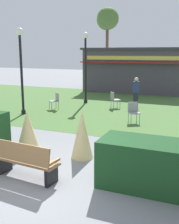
% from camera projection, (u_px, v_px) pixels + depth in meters
% --- Properties ---
extents(ground_plane, '(80.00, 80.00, 0.00)m').
position_uv_depth(ground_plane, '(33.00, 189.00, 6.34)').
color(ground_plane, slate).
extents(lawn_patch, '(36.00, 12.00, 0.01)m').
position_uv_depth(lawn_patch, '(138.00, 108.00, 15.59)').
color(lawn_patch, '#446B33').
rests_on(lawn_patch, ground_plane).
extents(park_bench, '(1.74, 0.68, 0.95)m').
position_uv_depth(park_bench, '(25.00, 160.00, 6.74)').
color(park_bench, olive).
rests_on(park_bench, ground_plane).
extents(hedge_right, '(2.29, 1.10, 1.10)m').
position_uv_depth(hedge_right, '(150.00, 165.00, 6.30)').
color(hedge_right, '#19421E').
rests_on(hedge_right, ground_plane).
extents(ornamental_grass_behind_left, '(0.76, 0.76, 1.26)m').
position_uv_depth(ornamental_grass_behind_left, '(28.00, 131.00, 8.68)').
color(ornamental_grass_behind_left, '#D1BC7F').
rests_on(ornamental_grass_behind_left, ground_plane).
extents(ornamental_grass_behind_right, '(0.65, 0.65, 1.39)m').
position_uv_depth(ornamental_grass_behind_right, '(82.00, 135.00, 8.08)').
color(ornamental_grass_behind_right, '#D1BC7F').
rests_on(ornamental_grass_behind_right, ground_plane).
extents(lamppost_mid, '(0.36, 0.36, 4.16)m').
position_uv_depth(lamppost_mid, '(21.00, 61.00, 13.44)').
color(lamppost_mid, black).
rests_on(lamppost_mid, ground_plane).
extents(lamppost_far, '(0.36, 0.36, 4.16)m').
position_uv_depth(lamppost_far, '(85.00, 59.00, 16.49)').
color(lamppost_far, black).
rests_on(lamppost_far, ground_plane).
extents(food_kiosk, '(8.05, 5.42, 3.35)m').
position_uv_depth(food_kiosk, '(139.00, 69.00, 22.39)').
color(food_kiosk, '#47424C').
rests_on(food_kiosk, ground_plane).
extents(cafe_chair_west, '(0.62, 0.62, 0.89)m').
position_uv_depth(cafe_chair_west, '(114.00, 98.00, 15.40)').
color(cafe_chair_west, gray).
rests_on(cafe_chair_west, ground_plane).
extents(cafe_chair_east, '(0.61, 0.61, 0.89)m').
position_uv_depth(cafe_chair_east, '(133.00, 111.00, 12.23)').
color(cafe_chair_east, gray).
rests_on(cafe_chair_east, ground_plane).
extents(cafe_chair_center, '(0.62, 0.62, 0.89)m').
position_uv_depth(cafe_chair_center, '(55.00, 100.00, 15.06)').
color(cafe_chair_center, gray).
rests_on(cafe_chair_center, ground_plane).
extents(person_strolling, '(0.34, 0.34, 1.69)m').
position_uv_depth(person_strolling, '(136.00, 92.00, 15.37)').
color(person_strolling, '#23232D').
rests_on(person_strolling, ground_plane).
extents(parked_car_west_slot, '(4.34, 2.33, 1.20)m').
position_uv_depth(parked_car_west_slot, '(151.00, 75.00, 29.53)').
color(parked_car_west_slot, black).
rests_on(parked_car_west_slot, ground_plane).
extents(tree_left_bg, '(2.80, 2.80, 8.62)m').
position_uv_depth(tree_left_bg, '(108.00, 19.00, 35.71)').
color(tree_left_bg, brown).
rests_on(tree_left_bg, ground_plane).
extents(tree_center_bg, '(2.80, 2.80, 8.74)m').
position_uv_depth(tree_center_bg, '(107.00, 20.00, 38.01)').
color(tree_center_bg, brown).
rests_on(tree_center_bg, ground_plane).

